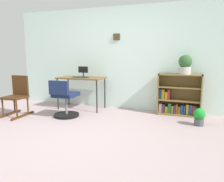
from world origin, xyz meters
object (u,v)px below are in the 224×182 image
object	(u,v)px
bookshelf_low	(178,97)
potted_plant_floor	(199,116)
rocking_chair	(17,95)
keyboard	(81,77)
desk	(81,80)
potted_plant_on_shelf	(185,64)
office_chair	(65,101)
monitor	(83,72)

from	to	relation	value
bookshelf_low	potted_plant_floor	xyz separation A→B (m)	(0.41, -0.66, -0.21)
potted_plant_floor	rocking_chair	bearing A→B (deg)	-171.59
keyboard	rocking_chair	size ratio (longest dim) A/B	0.47
desk	keyboard	xyz separation A→B (m)	(0.02, -0.08, 0.07)
desk	potted_plant_floor	xyz separation A→B (m)	(2.60, -0.43, -0.52)
potted_plant_on_shelf	desk	bearing A→B (deg)	-175.59
desk	potted_plant_floor	distance (m)	2.68
keyboard	potted_plant_floor	distance (m)	2.67
bookshelf_low	keyboard	bearing A→B (deg)	-171.98
office_chair	rocking_chair	xyz separation A→B (m)	(-1.02, -0.21, 0.09)
office_chair	potted_plant_on_shelf	size ratio (longest dim) A/B	1.97
bookshelf_low	potted_plant_floor	distance (m)	0.80
keyboard	potted_plant_on_shelf	distance (m)	2.31
rocking_chair	potted_plant_on_shelf	bearing A→B (deg)	18.96
monitor	bookshelf_low	distance (m)	2.22
monitor	potted_plant_on_shelf	bearing A→B (deg)	3.34
keyboard	bookshelf_low	bearing A→B (deg)	8.02
office_chair	bookshelf_low	xyz separation A→B (m)	(2.19, 0.99, 0.04)
desk	keyboard	size ratio (longest dim) A/B	2.73
desk	office_chair	xyz separation A→B (m)	(0.00, -0.76, -0.35)
desk	bookshelf_low	xyz separation A→B (m)	(2.19, 0.23, -0.31)
office_chair	bookshelf_low	world-z (taller)	bookshelf_low
desk	potted_plant_floor	bearing A→B (deg)	-9.32
keyboard	office_chair	bearing A→B (deg)	-91.77
potted_plant_on_shelf	potted_plant_floor	size ratio (longest dim) A/B	1.23
desk	bookshelf_low	distance (m)	2.22
keyboard	potted_plant_floor	bearing A→B (deg)	-7.75
desk	keyboard	world-z (taller)	keyboard
potted_plant_on_shelf	keyboard	bearing A→B (deg)	-173.65
rocking_chair	desk	bearing A→B (deg)	43.36
desk	office_chair	bearing A→B (deg)	-89.87
keyboard	potted_plant_on_shelf	size ratio (longest dim) A/B	1.00
rocking_chair	potted_plant_floor	distance (m)	3.67
bookshelf_low	office_chair	bearing A→B (deg)	-155.76
desk	monitor	bearing A→B (deg)	53.81
desk	potted_plant_floor	world-z (taller)	desk
monitor	office_chair	xyz separation A→B (m)	(-0.03, -0.80, -0.53)
office_chair	monitor	bearing A→B (deg)	87.76
rocking_chair	monitor	bearing A→B (deg)	43.76
monitor	potted_plant_on_shelf	world-z (taller)	potted_plant_on_shelf
desk	monitor	world-z (taller)	monitor
monitor	rocking_chair	distance (m)	1.52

